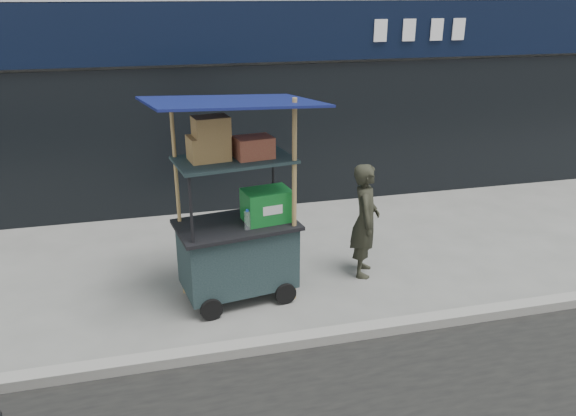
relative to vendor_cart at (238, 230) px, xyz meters
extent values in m
plane|color=#62635E|center=(0.65, -0.98, -0.88)|extent=(80.00, 80.00, 0.00)
cube|color=gray|center=(0.65, -1.18, -0.82)|extent=(80.00, 0.18, 0.12)
cube|color=black|center=(0.65, 2.88, 2.02)|extent=(15.68, 0.06, 0.90)
cube|color=black|center=(0.65, 2.92, 0.32)|extent=(15.68, 0.04, 2.40)
cube|color=black|center=(-0.02, 0.00, -0.33)|extent=(1.41, 0.96, 0.76)
cylinder|color=black|center=(-0.41, -0.47, -0.75)|extent=(0.27, 0.09, 0.26)
cylinder|color=black|center=(0.49, -0.32, -0.75)|extent=(0.27, 0.09, 0.26)
cube|color=black|center=(-0.02, 0.00, 0.07)|extent=(1.51, 1.06, 0.04)
cylinder|color=black|center=(-0.56, -0.41, 0.45)|extent=(0.04, 0.04, 0.81)
cylinder|color=black|center=(0.62, -0.22, 0.45)|extent=(0.04, 0.04, 0.81)
cylinder|color=black|center=(-0.66, 0.23, 0.45)|extent=(0.04, 0.04, 0.81)
cylinder|color=black|center=(0.52, 0.42, 0.45)|extent=(0.04, 0.04, 0.81)
cube|color=black|center=(-0.02, 0.00, 0.86)|extent=(1.41, 0.96, 0.03)
cylinder|color=olive|center=(0.62, -0.22, 0.35)|extent=(0.06, 0.06, 2.44)
cylinder|color=olive|center=(-0.66, 0.23, 0.29)|extent=(0.05, 0.05, 2.34)
cube|color=#0D1449|center=(-0.02, 0.00, 1.51)|extent=(2.03, 1.58, 0.21)
cube|color=#0F6028|center=(0.35, 0.01, 0.28)|extent=(0.60, 0.46, 0.38)
cylinder|color=silver|center=(0.08, -0.20, 0.20)|extent=(0.08, 0.08, 0.22)
cylinder|color=#1846B4|center=(0.08, -0.20, 0.32)|extent=(0.04, 0.04, 0.02)
cube|color=olive|center=(-0.30, 0.01, 1.01)|extent=(0.48, 0.39, 0.27)
cube|color=brown|center=(0.20, -0.02, 1.00)|extent=(0.46, 0.37, 0.24)
cube|color=olive|center=(-0.26, 0.00, 1.26)|extent=(0.42, 0.34, 0.22)
imported|color=#28291E|center=(1.68, 0.20, -0.12)|extent=(0.53, 0.64, 1.51)
camera|label=1|loc=(-0.89, -6.02, 2.64)|focal=35.00mm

